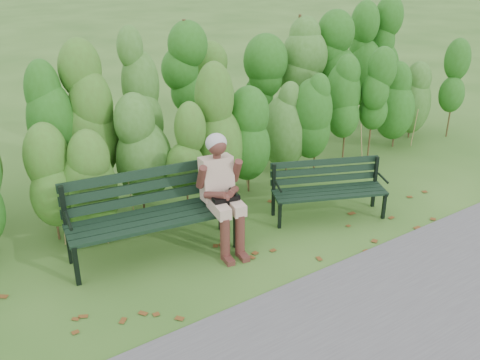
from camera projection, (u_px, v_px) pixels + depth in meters
ground at (255, 243)px, 7.17m from camera, size 80.00×80.00×0.00m
footpath at (385, 339)px, 5.52m from camera, size 60.00×2.50×0.01m
hedge_band at (181, 111)px, 8.04m from camera, size 11.04×1.67×2.42m
leaf_litter at (262, 245)px, 7.11m from camera, size 5.78×1.92×0.01m
bench_left at (150, 208)px, 6.75m from camera, size 2.12×1.00×1.02m
bench_right at (328, 185)px, 7.68m from camera, size 1.61×1.08×0.77m
seated_woman at (221, 186)px, 6.81m from camera, size 0.59×0.86×1.44m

